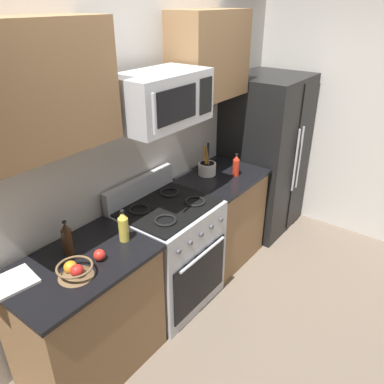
{
  "coord_description": "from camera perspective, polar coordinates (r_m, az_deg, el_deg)",
  "views": [
    {
      "loc": [
        -1.98,
        -1.1,
        2.39
      ],
      "look_at": [
        0.15,
        0.51,
        1.03
      ],
      "focal_mm": 35.67,
      "sensor_mm": 36.0,
      "label": 1
    }
  ],
  "objects": [
    {
      "name": "ground_plane",
      "position": [
        3.29,
        5.84,
        -19.71
      ],
      "size": [
        16.0,
        16.0,
        0.0
      ],
      "primitive_type": "plane",
      "color": "#6B5B4C"
    },
    {
      "name": "counter_left",
      "position": [
        2.83,
        -15.38,
        -17.41
      ],
      "size": [
        0.96,
        0.64,
        0.91
      ],
      "color": "olive",
      "rests_on": "ground"
    },
    {
      "name": "refrigerator",
      "position": [
        4.27,
        10.7,
        5.44
      ],
      "size": [
        0.83,
        0.75,
        1.71
      ],
      "color": "black",
      "rests_on": "ground"
    },
    {
      "name": "bottle_oil",
      "position": [
        2.62,
        -10.22,
        -5.12
      ],
      "size": [
        0.07,
        0.07,
        0.23
      ],
      "color": "gold",
      "rests_on": "counter_left"
    },
    {
      "name": "cutting_board",
      "position": [
        2.5,
        -26.07,
        -12.38
      ],
      "size": [
        0.35,
        0.27,
        0.02
      ],
      "primitive_type": "cube",
      "rotation": [
        0.0,
        0.0,
        -0.14
      ],
      "color": "silver",
      "rests_on": "counter_left"
    },
    {
      "name": "bottle_soy",
      "position": [
        2.57,
        -18.16,
        -6.72
      ],
      "size": [
        0.07,
        0.07,
        0.25
      ],
      "color": "#382314",
      "rests_on": "counter_left"
    },
    {
      "name": "counter_right",
      "position": [
        3.8,
        4.22,
        -3.7
      ],
      "size": [
        0.79,
        0.64,
        0.91
      ],
      "color": "olive",
      "rests_on": "ground"
    },
    {
      "name": "range_oven",
      "position": [
        3.26,
        -3.47,
        -9.09
      ],
      "size": [
        0.76,
        0.68,
        1.09
      ],
      "color": "#B2B5BA",
      "rests_on": "ground"
    },
    {
      "name": "microwave",
      "position": [
        2.72,
        -4.71,
        13.74
      ],
      "size": [
        0.72,
        0.44,
        0.36
      ],
      "color": "#B2B5BA"
    },
    {
      "name": "fruit_basket",
      "position": [
        2.4,
        -17.11,
        -11.12
      ],
      "size": [
        0.22,
        0.22,
        0.1
      ],
      "color": "brown",
      "rests_on": "counter_left"
    },
    {
      "name": "wall_back",
      "position": [
        3.1,
        -9.44,
        6.06
      ],
      "size": [
        8.0,
        0.1,
        2.6
      ],
      "primitive_type": "cube",
      "color": "beige",
      "rests_on": "ground"
    },
    {
      "name": "utensil_crock",
      "position": [
        3.57,
        2.27,
        3.65
      ],
      "size": [
        0.17,
        0.17,
        0.32
      ],
      "color": "white",
      "rests_on": "counter_right"
    },
    {
      "name": "bottle_hot_sauce",
      "position": [
        3.56,
        6.61,
        3.94
      ],
      "size": [
        0.06,
        0.06,
        0.21
      ],
      "color": "red",
      "rests_on": "counter_right"
    },
    {
      "name": "apple_loose",
      "position": [
        2.5,
        -13.66,
        -9.14
      ],
      "size": [
        0.08,
        0.08,
        0.08
      ],
      "primitive_type": "sphere",
      "color": "red",
      "rests_on": "counter_left"
    },
    {
      "name": "upper_cabinets_left",
      "position": [
        2.25,
        -23.1,
        13.88
      ],
      "size": [
        0.95,
        0.34,
        0.71
      ],
      "color": "olive"
    },
    {
      "name": "wall_right",
      "position": [
        4.39,
        21.71,
        10.76
      ],
      "size": [
        0.1,
        8.0,
        2.6
      ],
      "primitive_type": "cube",
      "color": "beige",
      "rests_on": "ground"
    },
    {
      "name": "upper_cabinets_right",
      "position": [
        3.39,
        2.6,
        19.71
      ],
      "size": [
        0.78,
        0.34,
        0.71
      ],
      "color": "olive"
    }
  ]
}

